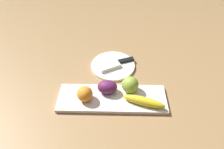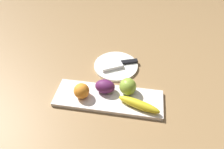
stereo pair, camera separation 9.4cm
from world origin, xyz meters
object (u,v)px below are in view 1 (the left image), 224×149
folded_napkin (107,63)px  knife (122,61)px  grape_bunch (107,87)px  orange_near_apple (85,94)px  dinner_plate (112,66)px  banana (144,101)px  fruit_tray (111,99)px  apple (130,85)px

folded_napkin → knife: size_ratio=0.60×
grape_bunch → knife: 0.22m
folded_napkin → orange_near_apple: bearing=70.4°
orange_near_apple → dinner_plate: bearing=-115.4°
knife → orange_near_apple: bearing=37.5°
banana → folded_napkin: (0.16, -0.25, -0.01)m
fruit_tray → apple: apple is taller
dinner_plate → knife: (-0.05, -0.02, 0.01)m
banana → grape_bunch: grape_bunch is taller
folded_napkin → apple: bearing=121.0°
apple → grape_bunch: size_ratio=0.85×
orange_near_apple → apple: bearing=-164.4°
banana → orange_near_apple: orange_near_apple is taller
banana → dinner_plate: (0.13, -0.25, -0.03)m
apple → knife: (0.03, -0.20, -0.04)m
apple → orange_near_apple: size_ratio=1.11×
banana → dinner_plate: bearing=134.8°
orange_near_apple → knife: size_ratio=0.37×
knife → apple: bearing=77.9°
apple → dinner_plate: bearing=-66.0°
fruit_tray → knife: size_ratio=2.63×
orange_near_apple → dinner_plate: size_ratio=0.30×
dinner_plate → folded_napkin: folded_napkin is taller
fruit_tray → knife: bearing=-101.8°
grape_bunch → folded_napkin: grape_bunch is taller
banana → dinner_plate: banana is taller
dinner_plate → fruit_tray: bearing=90.0°
apple → grape_bunch: (0.10, 0.01, -0.01)m
apple → orange_near_apple: (0.19, 0.05, -0.00)m
orange_near_apple → grape_bunch: (-0.09, -0.05, -0.00)m
grape_bunch → banana: bearing=156.1°
dinner_plate → grape_bunch: bearing=84.5°
apple → dinner_plate: apple is taller
knife → dinner_plate: bearing=4.3°
knife → fruit_tray: bearing=57.9°
folded_napkin → knife: (-0.08, -0.02, -0.00)m
fruit_tray → grape_bunch: grape_bunch is taller
orange_near_apple → grape_bunch: size_ratio=0.77×
folded_napkin → knife: 0.08m
orange_near_apple → dinner_plate: (-0.11, -0.23, -0.05)m
apple → dinner_plate: (0.08, -0.18, -0.05)m
banana → folded_napkin: 0.30m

